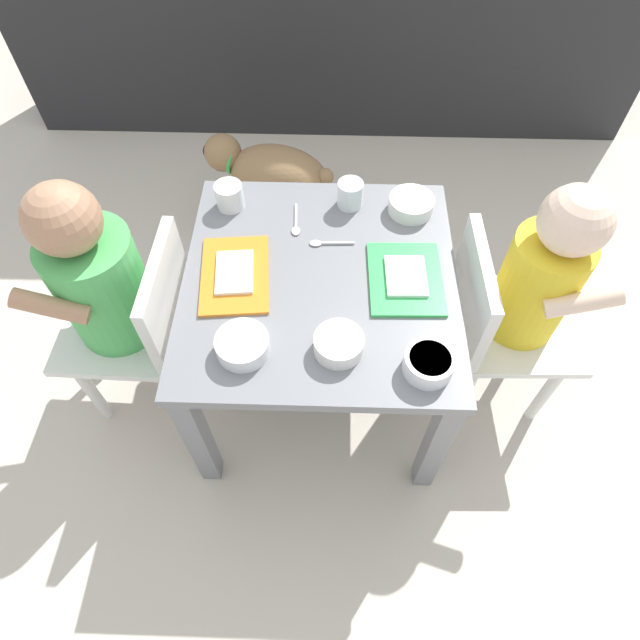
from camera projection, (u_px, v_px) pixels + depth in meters
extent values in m
plane|color=beige|center=(320.00, 379.00, 1.49)|extent=(7.00, 7.00, 0.00)
cube|color=slate|center=(320.00, 281.00, 1.14)|extent=(0.58, 0.59, 0.03)
cube|color=slate|center=(198.00, 438.00, 1.17)|extent=(0.04, 0.04, 0.42)
cube|color=slate|center=(436.00, 444.00, 1.16)|extent=(0.04, 0.04, 0.42)
cube|color=slate|center=(229.00, 255.00, 1.48)|extent=(0.04, 0.04, 0.42)
cube|color=slate|center=(417.00, 259.00, 1.47)|extent=(0.04, 0.04, 0.42)
cube|color=silver|center=(124.00, 325.00, 1.26)|extent=(0.29, 0.29, 0.02)
cube|color=silver|center=(166.00, 297.00, 1.15)|extent=(0.03, 0.27, 0.22)
cylinder|color=#4CB259|center=(104.00, 287.00, 1.14)|extent=(0.19, 0.19, 0.27)
sphere|color=#A87A5B|center=(62.00, 219.00, 0.98)|extent=(0.14, 0.14, 0.14)
cylinder|color=silver|center=(113.00, 323.00, 1.44)|extent=(0.03, 0.03, 0.27)
cylinder|color=silver|center=(91.00, 390.00, 1.32)|extent=(0.03, 0.03, 0.27)
cylinder|color=silver|center=(187.00, 327.00, 1.43)|extent=(0.03, 0.03, 0.27)
cylinder|color=silver|center=(171.00, 394.00, 1.31)|extent=(0.03, 0.03, 0.27)
cylinder|color=#A87A5B|center=(85.00, 228.00, 1.14)|extent=(0.15, 0.04, 0.09)
cylinder|color=#A87A5B|center=(51.00, 307.00, 1.03)|extent=(0.15, 0.04, 0.09)
cube|color=silver|center=(515.00, 324.00, 1.26)|extent=(0.29, 0.29, 0.02)
cube|color=silver|center=(473.00, 293.00, 1.16)|extent=(0.03, 0.27, 0.22)
cylinder|color=yellow|center=(535.00, 287.00, 1.14)|extent=(0.16, 0.16, 0.26)
sphere|color=beige|center=(576.00, 221.00, 0.98)|extent=(0.14, 0.14, 0.14)
cylinder|color=silver|center=(547.00, 391.00, 1.32)|extent=(0.03, 0.03, 0.27)
cylinder|color=silver|center=(529.00, 324.00, 1.43)|extent=(0.03, 0.03, 0.27)
cylinder|color=silver|center=(466.00, 391.00, 1.32)|extent=(0.03, 0.03, 0.27)
cylinder|color=silver|center=(454.00, 324.00, 1.43)|extent=(0.03, 0.03, 0.27)
cylinder|color=beige|center=(582.00, 302.00, 1.04)|extent=(0.15, 0.04, 0.09)
cylinder|color=beige|center=(559.00, 234.00, 1.14)|extent=(0.15, 0.04, 0.09)
ellipsoid|color=olive|center=(279.00, 177.00, 1.66)|extent=(0.36, 0.27, 0.19)
sphere|color=olive|center=(223.00, 153.00, 1.65)|extent=(0.12, 0.12, 0.12)
sphere|color=black|center=(211.00, 151.00, 1.67)|extent=(0.05, 0.05, 0.05)
torus|color=green|center=(233.00, 158.00, 1.66)|extent=(0.05, 0.10, 0.10)
sphere|color=olive|center=(326.00, 177.00, 1.61)|extent=(0.05, 0.05, 0.05)
cylinder|color=olive|center=(264.00, 195.00, 1.83)|extent=(0.04, 0.04, 0.13)
cylinder|color=olive|center=(251.00, 217.00, 1.77)|extent=(0.04, 0.04, 0.13)
cylinder|color=olive|center=(312.00, 205.00, 1.80)|extent=(0.04, 0.04, 0.13)
cylinder|color=olive|center=(302.00, 229.00, 1.74)|extent=(0.04, 0.04, 0.13)
cube|color=orange|center=(235.00, 274.00, 1.13)|extent=(0.16, 0.22, 0.01)
cube|color=white|center=(235.00, 271.00, 1.12)|extent=(0.09, 0.12, 0.01)
cube|color=green|center=(405.00, 277.00, 1.12)|extent=(0.16, 0.20, 0.01)
cube|color=white|center=(406.00, 275.00, 1.12)|extent=(0.09, 0.11, 0.01)
cylinder|color=white|center=(350.00, 194.00, 1.23)|extent=(0.06, 0.06, 0.06)
cylinder|color=silver|center=(350.00, 198.00, 1.24)|extent=(0.05, 0.05, 0.04)
cylinder|color=white|center=(229.00, 196.00, 1.23)|extent=(0.06, 0.06, 0.06)
cylinder|color=silver|center=(230.00, 201.00, 1.24)|extent=(0.06, 0.06, 0.03)
cylinder|color=white|center=(339.00, 344.00, 1.01)|extent=(0.10, 0.10, 0.04)
cylinder|color=#D84C33|center=(339.00, 340.00, 1.00)|extent=(0.08, 0.08, 0.01)
cylinder|color=white|center=(411.00, 205.00, 1.23)|extent=(0.10, 0.10, 0.04)
cylinder|color=gold|center=(412.00, 200.00, 1.22)|extent=(0.08, 0.08, 0.01)
cylinder|color=white|center=(243.00, 345.00, 1.01)|extent=(0.10, 0.10, 0.04)
cylinder|color=#4C8C33|center=(242.00, 341.00, 1.00)|extent=(0.08, 0.08, 0.01)
cylinder|color=white|center=(429.00, 363.00, 0.99)|extent=(0.09, 0.09, 0.04)
cylinder|color=#B26633|center=(430.00, 359.00, 0.97)|extent=(0.08, 0.08, 0.01)
cylinder|color=silver|center=(337.00, 243.00, 1.18)|extent=(0.08, 0.01, 0.01)
ellipsoid|color=silver|center=(316.00, 243.00, 1.18)|extent=(0.03, 0.02, 0.01)
cylinder|color=silver|center=(296.00, 216.00, 1.23)|extent=(0.01, 0.08, 0.01)
ellipsoid|color=silver|center=(296.00, 231.00, 1.20)|extent=(0.02, 0.03, 0.01)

